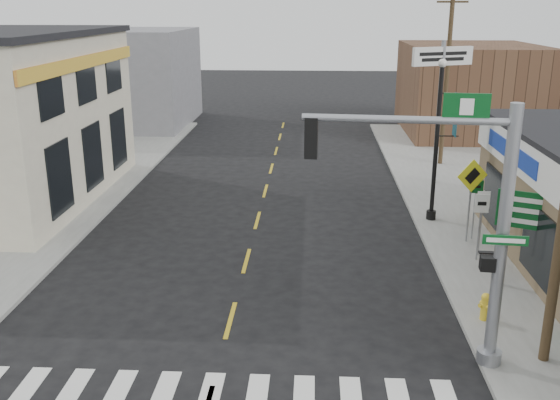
# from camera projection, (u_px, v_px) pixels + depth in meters

# --- Properties ---
(sidewalk_right) EXTENTS (6.00, 38.00, 0.13)m
(sidewalk_right) POSITION_uv_depth(u_px,v_px,m) (487.00, 214.00, 24.54)
(sidewalk_right) COLOR gray
(sidewalk_right) RESTS_ON ground
(sidewalk_left) EXTENTS (6.00, 38.00, 0.13)m
(sidewalk_left) POSITION_uv_depth(u_px,v_px,m) (40.00, 207.00, 25.47)
(sidewalk_left) COLOR gray
(sidewalk_left) RESTS_ON ground
(center_line) EXTENTS (0.12, 56.00, 0.01)m
(center_line) POSITION_uv_depth(u_px,v_px,m) (246.00, 261.00, 20.26)
(center_line) COLOR gold
(center_line) RESTS_ON ground
(bldg_distant_right) EXTENTS (8.00, 10.00, 5.60)m
(bldg_distant_right) POSITION_uv_depth(u_px,v_px,m) (469.00, 89.00, 39.76)
(bldg_distant_right) COLOR brown
(bldg_distant_right) RESTS_ON ground
(bldg_distant_left) EXTENTS (9.00, 10.00, 6.40)m
(bldg_distant_left) POSITION_uv_depth(u_px,v_px,m) (123.00, 77.00, 42.74)
(bldg_distant_left) COLOR slate
(bldg_distant_left) RESTS_ON ground
(traffic_signal_pole) EXTENTS (4.82, 0.38, 6.11)m
(traffic_signal_pole) POSITION_uv_depth(u_px,v_px,m) (471.00, 211.00, 13.23)
(traffic_signal_pole) COLOR #90939A
(traffic_signal_pole) RESTS_ON sidewalk_right
(guide_sign) EXTENTS (1.73, 0.14, 3.04)m
(guide_sign) POSITION_uv_depth(u_px,v_px,m) (527.00, 222.00, 17.66)
(guide_sign) COLOR #473621
(guide_sign) RESTS_ON sidewalk_right
(fire_hydrant) EXTENTS (0.24, 0.24, 0.75)m
(fire_hydrant) POSITION_uv_depth(u_px,v_px,m) (485.00, 305.00, 16.08)
(fire_hydrant) COLOR gold
(fire_hydrant) RESTS_ON sidewalk_right
(ped_crossing_sign) EXTENTS (1.14, 0.08, 2.93)m
(ped_crossing_sign) POSITION_uv_depth(u_px,v_px,m) (471.00, 186.00, 20.96)
(ped_crossing_sign) COLOR gray
(ped_crossing_sign) RESTS_ON sidewalk_right
(lamp_post) EXTENTS (0.78, 0.61, 6.00)m
(lamp_post) POSITION_uv_depth(u_px,v_px,m) (439.00, 129.00, 22.77)
(lamp_post) COLOR black
(lamp_post) RESTS_ON sidewalk_right
(dance_center_sign) EXTENTS (3.00, 0.19, 6.37)m
(dance_center_sign) POSITION_uv_depth(u_px,v_px,m) (441.00, 76.00, 27.38)
(dance_center_sign) COLOR gray
(dance_center_sign) RESTS_ON sidewalk_right
(shrub_back) EXTENTS (1.03, 1.03, 0.77)m
(shrub_back) POSITION_uv_depth(u_px,v_px,m) (560.00, 263.00, 18.80)
(shrub_back) COLOR black
(shrub_back) RESTS_ON sidewalk_right
(utility_pole_far) EXTENTS (1.48, 0.22, 8.52)m
(utility_pole_far) POSITION_uv_depth(u_px,v_px,m) (447.00, 78.00, 30.90)
(utility_pole_far) COLOR #3C281C
(utility_pole_far) RESTS_ON sidewalk_right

